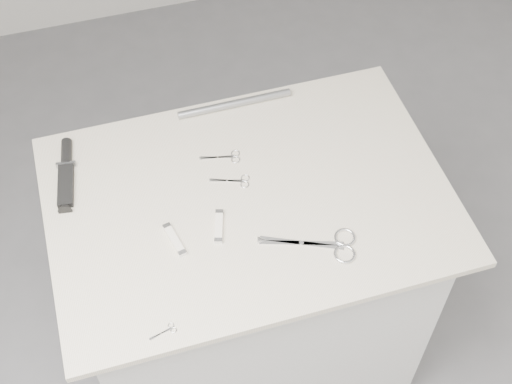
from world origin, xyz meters
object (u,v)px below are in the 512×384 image
object	(u,v)px
pocket_knife_a	(174,240)
metal_rail	(235,104)
pocket_knife_b	(219,226)
tiny_scissors	(166,331)
large_shears	(329,245)
embroidery_scissors_b	(237,181)
embroidery_scissors_a	(227,157)
plinth	(250,291)
sheathed_knife	(66,170)

from	to	relation	value
pocket_knife_a	metal_rail	distance (m)	0.47
pocket_knife_b	metal_rail	distance (m)	0.41
tiny_scissors	pocket_knife_b	world-z (taller)	pocket_knife_b
large_shears	embroidery_scissors_b	distance (m)	0.30
embroidery_scissors_b	pocket_knife_b	world-z (taller)	pocket_knife_b
embroidery_scissors_a	plinth	bearing A→B (deg)	-69.40
pocket_knife_b	metal_rail	world-z (taller)	metal_rail
large_shears	tiny_scissors	distance (m)	0.43
pocket_knife_b	large_shears	bearing A→B (deg)	-101.03
large_shears	embroidery_scissors_a	size ratio (longest dim) A/B	2.17
sheathed_knife	pocket_knife_b	distance (m)	0.43
sheathed_knife	pocket_knife_b	size ratio (longest dim) A/B	2.27
plinth	embroidery_scissors_a	world-z (taller)	embroidery_scissors_a
plinth	tiny_scissors	world-z (taller)	tiny_scissors
embroidery_scissors_b	pocket_knife_a	size ratio (longest dim) A/B	1.00
sheathed_knife	pocket_knife_a	distance (m)	0.36
large_shears	tiny_scissors	xyz separation A→B (m)	(-0.42, -0.11, -0.00)
embroidery_scissors_b	pocket_knife_a	world-z (taller)	pocket_knife_a
large_shears	metal_rail	distance (m)	0.52
large_shears	metal_rail	size ratio (longest dim) A/B	0.72
large_shears	tiny_scissors	world-z (taller)	large_shears
embroidery_scissors_a	embroidery_scissors_b	world-z (taller)	same
embroidery_scissors_a	pocket_knife_a	xyz separation A→B (m)	(-0.19, -0.22, 0.00)
embroidery_scissors_a	large_shears	bearing A→B (deg)	-51.23
large_shears	embroidery_scissors_b	xyz separation A→B (m)	(-0.16, 0.25, -0.00)
embroidery_scissors_b	tiny_scissors	size ratio (longest dim) A/B	1.61
pocket_knife_b	embroidery_scissors_a	bearing A→B (deg)	-3.62
plinth	large_shears	bearing A→B (deg)	-53.74
pocket_knife_a	metal_rail	world-z (taller)	metal_rail
pocket_knife_a	plinth	bearing A→B (deg)	-82.09
sheathed_knife	metal_rail	bearing A→B (deg)	-69.41
pocket_knife_a	pocket_knife_b	size ratio (longest dim) A/B	1.05
tiny_scissors	sheathed_knife	world-z (taller)	sheathed_knife
tiny_scissors	embroidery_scissors_b	bearing A→B (deg)	39.94
sheathed_knife	pocket_knife_b	world-z (taller)	sheathed_knife
embroidery_scissors_a	sheathed_knife	size ratio (longest dim) A/B	0.48
plinth	pocket_knife_b	world-z (taller)	pocket_knife_b
large_shears	tiny_scissors	size ratio (longest dim) A/B	3.64
tiny_scissors	metal_rail	xyz separation A→B (m)	(0.33, 0.62, 0.01)
large_shears	sheathed_knife	world-z (taller)	sheathed_knife
plinth	tiny_scissors	size ratio (longest dim) A/B	14.31
embroidery_scissors_b	tiny_scissors	distance (m)	0.44
pocket_knife_a	pocket_knife_b	world-z (taller)	same
embroidery_scissors_a	metal_rail	bearing A→B (deg)	81.53
plinth	embroidery_scissors_b	bearing A→B (deg)	106.13
pocket_knife_a	pocket_knife_b	bearing A→B (deg)	-98.62
plinth	embroidery_scissors_b	world-z (taller)	embroidery_scissors_b
large_shears	sheathed_knife	size ratio (longest dim) A/B	1.05
sheathed_knife	metal_rail	distance (m)	0.49
embroidery_scissors_b	pocket_knife_b	bearing A→B (deg)	-103.00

